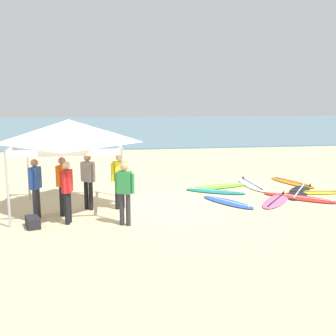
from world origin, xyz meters
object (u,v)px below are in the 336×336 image
object	(u,v)px
surfboard_pink	(276,201)
surfboard_white	(252,184)
surfboard_yellow	(315,192)
gear_bag_near_tent	(33,222)
surfboard_lime	(217,186)
person_orange	(63,182)
person_blue	(36,185)
person_green	(125,189)
surfboard_black	(299,192)
canopy_tent	(69,132)
surfboard_teal	(215,191)
surfboard_blue	(228,202)
surfboard_red	(300,198)
person_grey	(88,178)
surfboard_orange	(292,182)
person_yellow	(119,177)
person_red	(67,188)

from	to	relation	value
surfboard_pink	surfboard_white	world-z (taller)	same
surfboard_yellow	gear_bag_near_tent	distance (m)	9.61
surfboard_lime	surfboard_pink	bearing A→B (deg)	-60.04
surfboard_yellow	person_orange	distance (m)	8.74
person_blue	person_green	size ratio (longest dim) A/B	1.00
surfboard_yellow	surfboard_black	world-z (taller)	same
surfboard_lime	gear_bag_near_tent	bearing A→B (deg)	-146.98
surfboard_yellow	person_blue	world-z (taller)	person_blue
canopy_tent	gear_bag_near_tent	distance (m)	2.89
surfboard_black	canopy_tent	bearing A→B (deg)	-172.17
surfboard_yellow	surfboard_lime	bearing A→B (deg)	155.56
canopy_tent	person_orange	world-z (taller)	canopy_tent
surfboard_white	surfboard_pink	bearing A→B (deg)	-91.33
surfboard_teal	surfboard_blue	world-z (taller)	same
surfboard_lime	surfboard_white	bearing A→B (deg)	5.07
surfboard_red	person_orange	distance (m)	7.79
person_grey	gear_bag_near_tent	distance (m)	2.25
surfboard_pink	surfboard_orange	distance (m)	3.15
person_grey	gear_bag_near_tent	bearing A→B (deg)	-132.31
surfboard_teal	surfboard_white	world-z (taller)	same
person_yellow	person_blue	bearing A→B (deg)	-163.38
surfboard_red	person_red	world-z (taller)	person_red
surfboard_white	surfboard_orange	xyz separation A→B (m)	(1.70, 0.13, 0.00)
gear_bag_near_tent	surfboard_black	bearing A→B (deg)	16.92
surfboard_orange	person_red	size ratio (longest dim) A/B	1.38
person_blue	gear_bag_near_tent	xyz separation A→B (m)	(0.01, -0.80, -0.85)
surfboard_orange	surfboard_yellow	bearing A→B (deg)	-87.95
surfboard_white	gear_bag_near_tent	world-z (taller)	gear_bag_near_tent
canopy_tent	person_orange	xyz separation A→B (m)	(-0.18, -0.54, -1.40)
person_red	person_yellow	world-z (taller)	same
person_green	person_yellow	distance (m)	1.68
person_green	person_yellow	size ratio (longest dim) A/B	1.00
surfboard_blue	person_orange	distance (m)	5.24
surfboard_yellow	surfboard_orange	distance (m)	1.70
surfboard_white	person_blue	xyz separation A→B (m)	(-7.52, -3.29, 0.95)
person_blue	gear_bag_near_tent	world-z (taller)	person_blue
surfboard_lime	person_yellow	size ratio (longest dim) A/B	1.51
surfboard_lime	canopy_tent	bearing A→B (deg)	-155.41
surfboard_black	person_grey	xyz separation A→B (m)	(-7.34, -1.12, 0.95)
surfboard_red	surfboard_lime	bearing A→B (deg)	137.61
canopy_tent	person_grey	world-z (taller)	canopy_tent
surfboard_orange	person_grey	size ratio (longest dim) A/B	1.38
surfboard_black	person_green	xyz separation A→B (m)	(-6.31, -2.84, 0.95)
surfboard_blue	person_grey	world-z (taller)	person_grey
surfboard_blue	person_red	bearing A→B (deg)	-163.75
canopy_tent	surfboard_red	world-z (taller)	canopy_tent
surfboard_blue	person_yellow	bearing A→B (deg)	-177.55
surfboard_pink	person_grey	bearing A→B (deg)	-179.38
surfboard_teal	surfboard_white	xyz separation A→B (m)	(1.69, 0.90, -0.00)
surfboard_yellow	surfboard_black	xyz separation A→B (m)	(-0.53, 0.14, -0.00)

